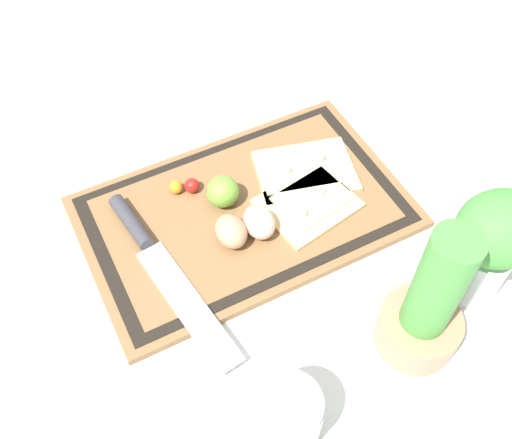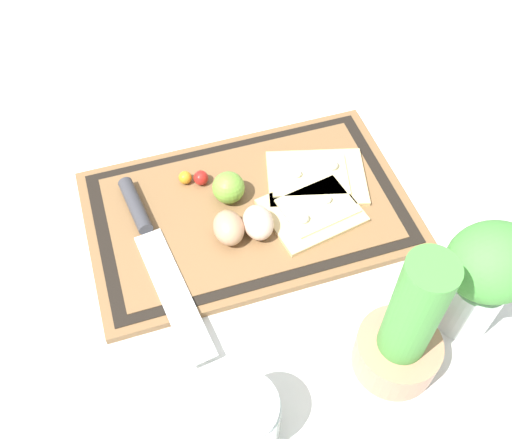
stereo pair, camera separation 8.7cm
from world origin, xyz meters
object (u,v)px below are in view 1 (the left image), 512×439
(pizza_slice_far, at_px, (309,202))
(lime, at_px, (223,192))
(cherry_tomato_yellow, at_px, (176,187))
(herb_glass, at_px, (493,242))
(knife, at_px, (150,249))
(cherry_tomato_red, at_px, (192,185))
(egg_pink, at_px, (258,222))
(pizza_slice_near, at_px, (304,170))
(herb_pot, at_px, (426,310))
(egg_brown, at_px, (231,231))
(sauce_jar, at_px, (286,417))

(pizza_slice_far, relative_size, lime, 3.12)
(cherry_tomato_yellow, bearing_deg, herb_glass, 131.81)
(knife, relative_size, cherry_tomato_yellow, 15.40)
(cherry_tomato_red, bearing_deg, egg_pink, 115.11)
(egg_pink, distance_m, lime, 0.08)
(pizza_slice_near, bearing_deg, herb_glass, 110.79)
(pizza_slice_near, xyz_separation_m, herb_pot, (0.01, 0.31, 0.06))
(egg_brown, height_order, cherry_tomato_red, egg_brown)
(cherry_tomato_yellow, bearing_deg, egg_pink, 121.69)
(egg_brown, distance_m, egg_pink, 0.04)
(herb_pot, bearing_deg, lime, -67.75)
(knife, xyz_separation_m, egg_brown, (-0.11, 0.03, 0.01))
(pizza_slice_far, height_order, knife, pizza_slice_far)
(cherry_tomato_red, bearing_deg, egg_brown, 96.45)
(egg_brown, relative_size, egg_pink, 1.00)
(cherry_tomato_red, bearing_deg, knife, 37.92)
(cherry_tomato_red, height_order, sauce_jar, sauce_jar)
(lime, xyz_separation_m, herb_glass, (-0.24, 0.28, 0.07))
(pizza_slice_near, xyz_separation_m, egg_brown, (0.16, 0.06, 0.02))
(sauce_jar, height_order, herb_glass, herb_glass)
(cherry_tomato_red, relative_size, herb_pot, 0.10)
(herb_glass, bearing_deg, egg_brown, -39.01)
(herb_pot, bearing_deg, egg_brown, -58.69)
(pizza_slice_far, height_order, egg_brown, egg_brown)
(knife, height_order, herb_glass, herb_glass)
(lime, bearing_deg, herb_pot, 112.25)
(herb_pot, distance_m, herb_glass, 0.12)
(egg_brown, xyz_separation_m, herb_pot, (-0.15, 0.24, 0.04))
(herb_glass, bearing_deg, knife, -33.42)
(knife, xyz_separation_m, herb_glass, (-0.38, 0.25, 0.09))
(lime, bearing_deg, herb_glass, 130.72)
(knife, bearing_deg, pizza_slice_far, 173.27)
(pizza_slice_far, xyz_separation_m, egg_brown, (0.13, 0.01, 0.02))
(pizza_slice_near, distance_m, pizza_slice_far, 0.06)
(cherry_tomato_red, bearing_deg, herb_pot, 114.33)
(egg_pink, xyz_separation_m, cherry_tomato_yellow, (0.08, -0.13, -0.01))
(egg_brown, xyz_separation_m, sauce_jar, (0.06, 0.27, -0.00))
(pizza_slice_near, xyz_separation_m, lime, (0.14, -0.00, 0.02))
(pizza_slice_far, xyz_separation_m, cherry_tomato_red, (0.14, -0.11, 0.01))
(pizza_slice_far, xyz_separation_m, herb_glass, (-0.13, 0.22, 0.09))
(pizza_slice_far, bearing_deg, herb_glass, 120.99)
(pizza_slice_far, xyz_separation_m, cherry_tomato_yellow, (0.17, -0.12, 0.01))
(egg_brown, distance_m, lime, 0.07)
(cherry_tomato_yellow, xyz_separation_m, sauce_jar, (0.02, 0.39, 0.01))
(knife, distance_m, egg_brown, 0.12)
(lime, bearing_deg, cherry_tomato_yellow, -42.85)
(egg_brown, bearing_deg, herb_glass, 140.99)
(lime, bearing_deg, knife, 14.87)
(pizza_slice_far, xyz_separation_m, egg_pink, (0.09, 0.01, 0.02))
(egg_brown, xyz_separation_m, lime, (-0.02, -0.07, 0.00))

